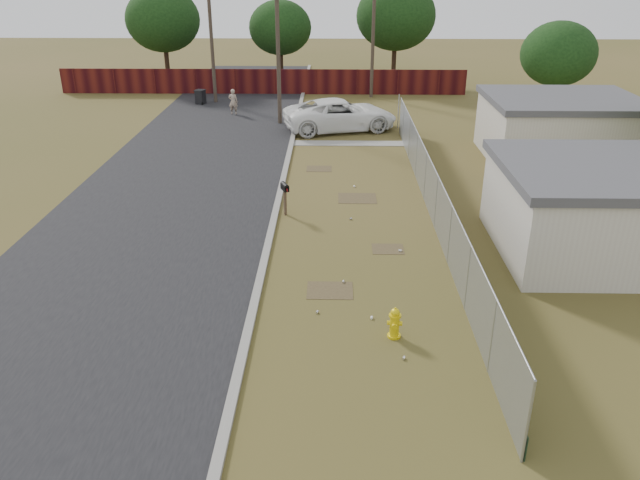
{
  "coord_description": "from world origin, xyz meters",
  "views": [
    {
      "loc": [
        -0.75,
        -21.66,
        9.25
      ],
      "look_at": [
        -1.13,
        -3.7,
        1.1
      ],
      "focal_mm": 35.0,
      "sensor_mm": 36.0,
      "label": 1
    }
  ],
  "objects_px": {
    "pickup_truck": "(340,115)",
    "mailbox": "(285,190)",
    "fire_hydrant": "(395,323)",
    "trash_bin": "(200,97)",
    "pedestrian": "(233,102)"
  },
  "relations": [
    {
      "from": "fire_hydrant",
      "to": "pickup_truck",
      "type": "height_order",
      "value": "pickup_truck"
    },
    {
      "from": "fire_hydrant",
      "to": "trash_bin",
      "type": "xyz_separation_m",
      "value": [
        -10.86,
        28.95,
        0.07
      ]
    },
    {
      "from": "fire_hydrant",
      "to": "pickup_truck",
      "type": "xyz_separation_m",
      "value": [
        -1.26,
        21.92,
        0.49
      ]
    },
    {
      "from": "fire_hydrant",
      "to": "pedestrian",
      "type": "relative_size",
      "value": 0.56
    },
    {
      "from": "mailbox",
      "to": "pedestrian",
      "type": "relative_size",
      "value": 0.81
    },
    {
      "from": "fire_hydrant",
      "to": "pedestrian",
      "type": "xyz_separation_m",
      "value": [
        -8.11,
        25.85,
        0.39
      ]
    },
    {
      "from": "pickup_truck",
      "to": "mailbox",
      "type": "bearing_deg",
      "value": 154.61
    },
    {
      "from": "fire_hydrant",
      "to": "pickup_truck",
      "type": "bearing_deg",
      "value": 93.29
    },
    {
      "from": "pedestrian",
      "to": "pickup_truck",
      "type": "bearing_deg",
      "value": 156.13
    },
    {
      "from": "mailbox",
      "to": "trash_bin",
      "type": "bearing_deg",
      "value": 109.85
    },
    {
      "from": "fire_hydrant",
      "to": "trash_bin",
      "type": "height_order",
      "value": "trash_bin"
    },
    {
      "from": "mailbox",
      "to": "pickup_truck",
      "type": "bearing_deg",
      "value": 80.31
    },
    {
      "from": "mailbox",
      "to": "trash_bin",
      "type": "distance_m",
      "value": 21.61
    },
    {
      "from": "mailbox",
      "to": "trash_bin",
      "type": "xyz_separation_m",
      "value": [
        -7.34,
        20.32,
        -0.55
      ]
    },
    {
      "from": "pedestrian",
      "to": "trash_bin",
      "type": "distance_m",
      "value": 4.16
    }
  ]
}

